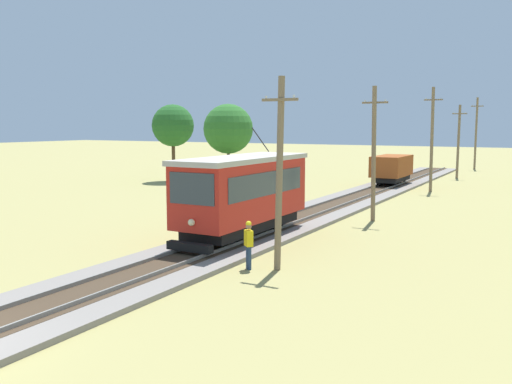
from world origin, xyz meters
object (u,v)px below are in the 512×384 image
freight_car (392,168)px  utility_pole_distant (458,141)px  tree_left_near (173,126)px  utility_pole_horizon (476,133)px  tree_right_near (228,129)px  utility_pole_far (432,139)px  utility_pole_mid (374,153)px  utility_pole_near_tram (279,172)px  red_tram (244,192)px  second_worker (214,209)px  track_worker (249,243)px

freight_car → utility_pole_distant: 11.25m
freight_car → tree_left_near: tree_left_near is taller
utility_pole_horizon → tree_right_near: utility_pole_horizon is taller
utility_pole_far → tree_right_near: (-23.18, 7.46, 0.62)m
freight_car → utility_pole_mid: utility_pole_mid is taller
utility_pole_far → tree_left_near: 22.83m
tree_left_near → tree_right_near: tree_right_near is taller
utility_pole_distant → utility_pole_horizon: (-0.00, 12.36, 0.61)m
utility_pole_near_tram → utility_pole_mid: bearing=90.0°
utility_pole_near_tram → utility_pole_distant: size_ratio=0.97×
red_tram → tree_right_near: size_ratio=1.14×
utility_pole_near_tram → second_worker: 8.92m
tree_left_near → utility_pole_distant: bearing=34.9°
second_worker → utility_pole_distant: bearing=-73.7°
utility_pole_mid → utility_pole_horizon: utility_pole_horizon is taller
utility_pole_near_tram → utility_pole_distant: (0.00, 39.10, 0.10)m
track_worker → utility_pole_far: bearing=-139.9°
track_worker → tree_left_near: size_ratio=0.25×
tree_left_near → second_worker: bearing=-47.8°
track_worker → utility_pole_near_tram: bearing=163.8°
utility_pole_near_tram → utility_pole_horizon: size_ratio=0.83×
utility_pole_horizon → track_worker: size_ratio=4.69×
utility_pole_far → tree_left_near: size_ratio=1.14×
utility_pole_near_tram → tree_right_near: tree_right_near is taller
utility_pole_horizon → utility_pole_far: bearing=-90.0°
utility_pole_mid → track_worker: size_ratio=4.08×
red_tram → second_worker: (-2.81, 1.82, -1.21)m
utility_pole_mid → utility_pole_near_tram: bearing=-90.0°
utility_pole_horizon → second_worker: size_ratio=4.69×
freight_car → track_worker: freight_car is taller
freight_car → utility_pole_far: 5.02m
second_worker → red_tram: bearing=174.3°
tree_right_near → tree_left_near: bearing=-86.8°
utility_pole_far → utility_pole_distant: utility_pole_far is taller
freight_car → utility_pole_horizon: bearing=80.8°
utility_pole_horizon → utility_pole_mid: bearing=-90.0°
red_tram → utility_pole_near_tram: 5.41m
track_worker → second_worker: bearing=-95.9°
utility_pole_distant → tree_right_near: bearing=-167.4°
red_tram → utility_pole_distant: 35.59m
utility_pole_horizon → track_worker: (-0.94, -52.04, -3.30)m
utility_pole_distant → utility_pole_near_tram: bearing=-90.0°
second_worker → tree_right_near: size_ratio=0.24×
utility_pole_far → tree_right_near: bearing=162.2°
red_tram → tree_left_near: tree_left_near is taller
freight_car → tree_left_near: (-18.92, -5.36, 3.58)m
red_tram → utility_pole_horizon: size_ratio=1.02×
track_worker → tree_left_near: 32.52m
red_tram → track_worker: (2.73, -4.32, -1.21)m
tree_right_near → second_worker: bearing=-59.5°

